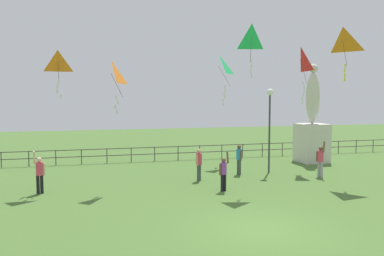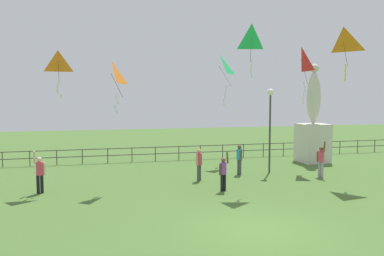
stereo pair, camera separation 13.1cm
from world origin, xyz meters
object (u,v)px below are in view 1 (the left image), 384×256
person_2 (199,163)px  kite_3 (252,38)px  person_4 (224,172)px  kite_8 (58,63)px  kite_0 (219,68)px  person_1 (40,172)px  person_3 (239,158)px  lamppost (270,112)px  kite_7 (111,75)px  kite_2 (343,42)px  person_0 (320,159)px  kite_4 (301,61)px  statue_monument (312,132)px

person_2 → kite_3: (1.91, -1.99, 5.93)m
person_4 → kite_8: 8.88m
person_2 → kite_0: size_ratio=0.51×
kite_3 → person_1: bearing=172.2°
person_3 → kite_3: kite_3 is taller
person_1 → lamppost: bearing=8.5°
kite_7 → kite_8: 2.41m
person_1 → kite_8: bearing=41.0°
lamppost → kite_2: kite_2 is taller
person_0 → kite_4: 5.82m
statue_monument → person_2: statue_monument is taller
kite_2 → kite_4: (-0.11, 3.67, -0.58)m
kite_2 → kite_0: bearing=118.7°
kite_3 → person_3: bearing=78.3°
person_1 → person_4: person_1 is taller
person_0 → kite_0: size_ratio=0.60×
lamppost → kite_4: 3.67m
person_0 → person_4: person_0 is taller
statue_monument → kite_8: statue_monument is taller
statue_monument → kite_0: 7.30m
person_1 → kite_4: (13.92, 2.36, 5.32)m
statue_monument → kite_0: (-5.88, 1.43, 4.09)m
person_1 → person_2: person_1 is taller
kite_7 → kite_8: kite_8 is taller
person_3 → statue_monument: bearing=24.1°
person_0 → kite_0: bearing=122.3°
person_2 → kite_8: kite_8 is taller
person_3 → kite_3: (-0.60, -2.89, 5.91)m
person_1 → kite_2: 15.28m
kite_4 → lamppost: bearing=-164.7°
kite_7 → lamppost: bearing=9.3°
lamppost → statue_monument: bearing=31.2°
lamppost → kite_4: bearing=15.3°
kite_7 → kite_2: bearing=-8.7°
person_3 → kite_4: 6.70m
person_3 → kite_8: size_ratio=0.76×
kite_0 → kite_3: kite_3 is taller
lamppost → person_3: bearing=-175.5°
person_3 → kite_0: 6.61m
kite_0 → kite_7: kite_0 is taller
kite_2 → kite_3: (-4.71, 0.03, 0.00)m
statue_monument → kite_2: 7.72m
lamppost → kite_4: kite_4 is taller
kite_4 → kite_7: (-10.77, -2.00, -1.06)m
kite_8 → person_2: bearing=-0.0°
statue_monument → kite_4: size_ratio=1.93×
kite_7 → kite_8: (-2.32, 0.36, 0.53)m
kite_7 → person_4: bearing=-22.6°
person_1 → kite_2: kite_2 is taller
person_0 → person_2: bearing=173.3°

